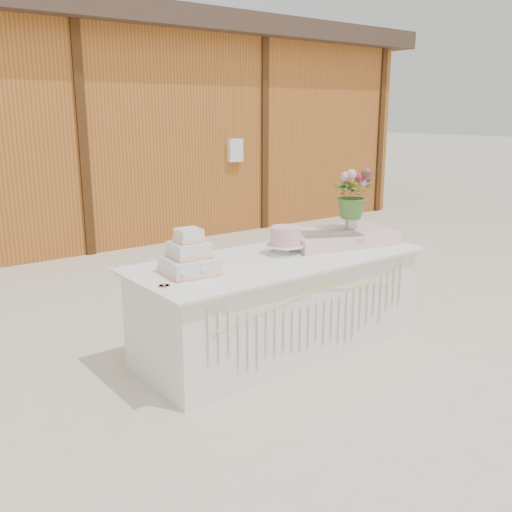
{
  "coord_description": "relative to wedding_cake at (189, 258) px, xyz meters",
  "views": [
    {
      "loc": [
        -2.78,
        -3.33,
        1.88
      ],
      "look_at": [
        0.0,
        0.3,
        0.72
      ],
      "focal_mm": 40.0,
      "sensor_mm": 36.0,
      "label": 1
    }
  ],
  "objects": [
    {
      "name": "flower_vase",
      "position": [
        1.67,
        0.03,
        0.08
      ],
      "size": [
        0.1,
        0.1,
        0.14
      ],
      "primitive_type": "cylinder",
      "color": "#A7A6AB",
      "rests_on": "satin_runner"
    },
    {
      "name": "ground",
      "position": [
        0.8,
        -0.03,
        -0.88
      ],
      "size": [
        80.0,
        80.0,
        0.0
      ],
      "primitive_type": "plane",
      "color": "beige",
      "rests_on": "ground"
    },
    {
      "name": "cake_table",
      "position": [
        0.8,
        -0.04,
        -0.49
      ],
      "size": [
        2.4,
        1.0,
        0.77
      ],
      "color": "silver",
      "rests_on": "ground"
    },
    {
      "name": "satin_runner",
      "position": [
        1.49,
        0.02,
        -0.05
      ],
      "size": [
        1.04,
        0.74,
        0.12
      ],
      "primitive_type": "cube",
      "rotation": [
        0.0,
        0.0,
        -0.23
      ],
      "color": "beige",
      "rests_on": "cake_table"
    },
    {
      "name": "pink_cake_stand",
      "position": [
        0.91,
        0.02,
        0.02
      ],
      "size": [
        0.31,
        0.31,
        0.22
      ],
      "color": "white",
      "rests_on": "cake_table"
    },
    {
      "name": "bouquet",
      "position": [
        1.67,
        0.03,
        0.36
      ],
      "size": [
        0.4,
        0.35,
        0.42
      ],
      "primitive_type": "imported",
      "rotation": [
        0.0,
        0.0,
        0.07
      ],
      "color": "#406D2B",
      "rests_on": "flower_vase"
    },
    {
      "name": "barn",
      "position": [
        0.79,
        5.96,
        0.8
      ],
      "size": [
        12.6,
        4.6,
        3.3
      ],
      "color": "#AB5D23",
      "rests_on": "ground"
    },
    {
      "name": "loose_flowers",
      "position": [
        -0.24,
        -0.02,
        -0.1
      ],
      "size": [
        0.24,
        0.4,
        0.02
      ],
      "primitive_type": null,
      "rotation": [
        0.0,
        0.0,
        0.24
      ],
      "color": "pink",
      "rests_on": "cake_table"
    },
    {
      "name": "wedding_cake",
      "position": [
        0.0,
        0.0,
        0.0
      ],
      "size": [
        0.39,
        0.39,
        0.32
      ],
      "rotation": [
        0.0,
        0.0,
        -0.11
      ],
      "color": "silver",
      "rests_on": "cake_table"
    }
  ]
}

